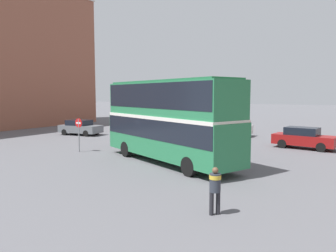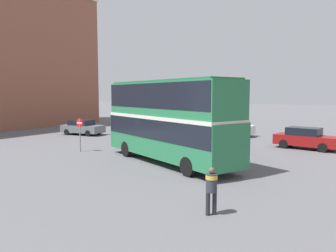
{
  "view_description": "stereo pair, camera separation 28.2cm",
  "coord_description": "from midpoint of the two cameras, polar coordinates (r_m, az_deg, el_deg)",
  "views": [
    {
      "loc": [
        10.87,
        -17.13,
        4.11
      ],
      "look_at": [
        0.78,
        -0.46,
        2.21
      ],
      "focal_mm": 35.0,
      "sensor_mm": 36.0,
      "label": 1
    },
    {
      "loc": [
        11.11,
        -16.99,
        4.11
      ],
      "look_at": [
        0.78,
        -0.46,
        2.21
      ],
      "focal_mm": 35.0,
      "sensor_mm": 36.0,
      "label": 2
    }
  ],
  "objects": [
    {
      "name": "ground_plane",
      "position": [
        20.7,
        -0.78,
        -5.89
      ],
      "size": [
        240.0,
        240.0,
        0.0
      ],
      "primitive_type": "plane",
      "color": "#5B5B60"
    },
    {
      "name": "parked_car_kerb_far",
      "position": [
        33.05,
        10.81,
        -0.24
      ],
      "size": [
        4.77,
        2.05,
        1.63
      ],
      "rotation": [
        0.0,
        0.0,
        0.04
      ],
      "color": "silver",
      "rests_on": "ground_plane"
    },
    {
      "name": "pedestrian_foreground",
      "position": [
        11.39,
        8.29,
        -10.29
      ],
      "size": [
        0.57,
        0.57,
        1.65
      ],
      "rotation": [
        0.0,
        0.0,
        2.45
      ],
      "color": "#232328",
      "rests_on": "ground_plane"
    },
    {
      "name": "no_entry_sign",
      "position": [
        24.12,
        -14.78,
        -0.54
      ],
      "size": [
        0.65,
        0.08,
        2.4
      ],
      "color": "gray",
      "rests_on": "ground_plane"
    },
    {
      "name": "double_decker_bus",
      "position": [
        19.53,
        0.42,
        1.74
      ],
      "size": [
        10.63,
        6.38,
        4.92
      ],
      "rotation": [
        0.0,
        0.0,
        -0.4
      ],
      "color": "#287A4C",
      "rests_on": "ground_plane"
    },
    {
      "name": "parked_car_side_street",
      "position": [
        34.3,
        -14.44,
        -0.21
      ],
      "size": [
        4.46,
        2.48,
        1.51
      ],
      "rotation": [
        0.0,
        0.0,
        0.14
      ],
      "color": "slate",
      "rests_on": "ground_plane"
    },
    {
      "name": "parked_car_kerb_near",
      "position": [
        26.75,
        23.09,
        -1.96
      ],
      "size": [
        4.66,
        2.28,
        1.61
      ],
      "rotation": [
        0.0,
        0.0,
        -0.13
      ],
      "color": "maroon",
      "rests_on": "ground_plane"
    }
  ]
}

